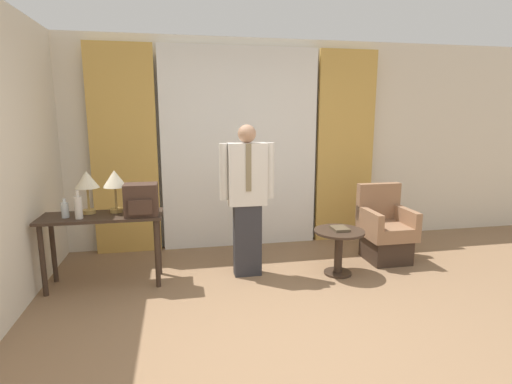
# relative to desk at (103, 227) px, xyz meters

# --- Properties ---
(ground_plane) EXTENTS (16.00, 16.00, 0.00)m
(ground_plane) POSITION_rel_desk_xyz_m (1.58, -1.58, -0.62)
(ground_plane) COLOR #8C6B4C
(wall_back) EXTENTS (10.00, 0.06, 2.70)m
(wall_back) POSITION_rel_desk_xyz_m (1.58, 1.14, 0.73)
(wall_back) COLOR silver
(wall_back) RESTS_ON ground_plane
(curtain_sheer_center) EXTENTS (2.03, 0.06, 2.58)m
(curtain_sheer_center) POSITION_rel_desk_xyz_m (1.58, 1.01, 0.67)
(curtain_sheer_center) COLOR white
(curtain_sheer_center) RESTS_ON ground_plane
(curtain_drape_left) EXTENTS (0.80, 0.06, 2.58)m
(curtain_drape_left) POSITION_rel_desk_xyz_m (0.13, 1.01, 0.67)
(curtain_drape_left) COLOR gold
(curtain_drape_left) RESTS_ON ground_plane
(curtain_drape_right) EXTENTS (0.80, 0.06, 2.58)m
(curtain_drape_right) POSITION_rel_desk_xyz_m (3.04, 1.01, 0.67)
(curtain_drape_right) COLOR gold
(curtain_drape_right) RESTS_ON ground_plane
(desk) EXTENTS (1.19, 0.46, 0.74)m
(desk) POSITION_rel_desk_xyz_m (0.00, 0.00, 0.00)
(desk) COLOR #38281E
(desk) RESTS_ON ground_plane
(table_lamp_left) EXTENTS (0.24, 0.24, 0.44)m
(table_lamp_left) POSITION_rel_desk_xyz_m (-0.13, 0.09, 0.46)
(table_lamp_left) COLOR tan
(table_lamp_left) RESTS_ON desk
(table_lamp_right) EXTENTS (0.24, 0.24, 0.44)m
(table_lamp_right) POSITION_rel_desk_xyz_m (0.13, 0.09, 0.46)
(table_lamp_right) COLOR tan
(table_lamp_right) RESTS_ON desk
(bottle_near_edge) EXTENTS (0.07, 0.07, 0.19)m
(bottle_near_edge) POSITION_rel_desk_xyz_m (-0.33, -0.04, 0.20)
(bottle_near_edge) COLOR silver
(bottle_near_edge) RESTS_ON desk
(bottle_by_lamp) EXTENTS (0.07, 0.07, 0.28)m
(bottle_by_lamp) POSITION_rel_desk_xyz_m (-0.19, -0.10, 0.24)
(bottle_by_lamp) COLOR silver
(bottle_by_lamp) RESTS_ON desk
(backpack) EXTENTS (0.33, 0.26, 0.32)m
(backpack) POSITION_rel_desk_xyz_m (0.40, -0.09, 0.29)
(backpack) COLOR #422D23
(backpack) RESTS_ON desk
(person) EXTENTS (0.59, 0.20, 1.64)m
(person) POSITION_rel_desk_xyz_m (1.49, -0.03, 0.28)
(person) COLOR #2D2D33
(person) RESTS_ON ground_plane
(armchair) EXTENTS (0.55, 0.58, 0.91)m
(armchair) POSITION_rel_desk_xyz_m (3.20, 0.11, -0.27)
(armchair) COLOR #38281E
(armchair) RESTS_ON ground_plane
(side_table) EXTENTS (0.55, 0.55, 0.50)m
(side_table) POSITION_rel_desk_xyz_m (2.47, -0.21, -0.27)
(side_table) COLOR #38281E
(side_table) RESTS_ON ground_plane
(book) EXTENTS (0.16, 0.21, 0.03)m
(book) POSITION_rel_desk_xyz_m (2.48, -0.20, -0.10)
(book) COLOR brown
(book) RESTS_ON side_table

